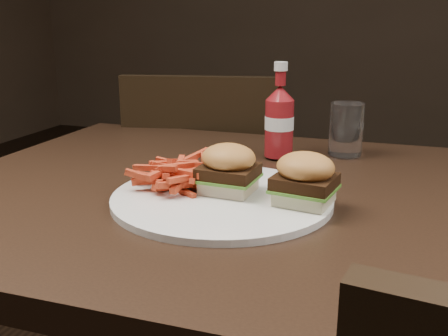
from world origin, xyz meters
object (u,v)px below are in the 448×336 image
(ketchup_bottle, at_px, (279,128))
(tumbler, at_px, (346,129))
(dining_table, at_px, (295,205))
(chair_far, at_px, (212,219))
(plate, at_px, (222,198))

(ketchup_bottle, distance_m, tumbler, 0.14)
(dining_table, distance_m, ketchup_bottle, 0.23)
(dining_table, relative_size, ketchup_bottle, 10.83)
(dining_table, distance_m, tumbler, 0.28)
(tumbler, bearing_deg, chair_far, 139.87)
(chair_far, distance_m, ketchup_bottle, 0.63)
(dining_table, relative_size, plate, 3.60)
(dining_table, relative_size, chair_far, 2.86)
(dining_table, bearing_deg, plate, -144.14)
(plate, relative_size, tumbler, 3.23)
(plate, relative_size, ketchup_bottle, 3.01)
(tumbler, bearing_deg, dining_table, -100.27)
(ketchup_bottle, bearing_deg, dining_table, -69.73)
(dining_table, xyz_separation_m, tumbler, (0.05, 0.26, 0.08))
(dining_table, height_order, ketchup_bottle, ketchup_bottle)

